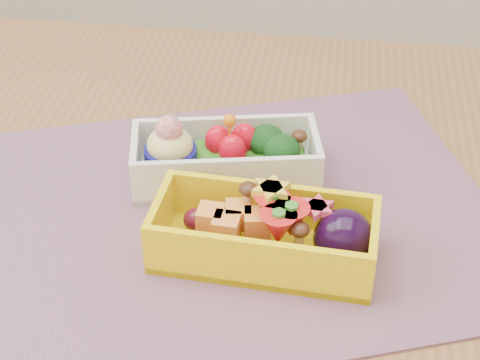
# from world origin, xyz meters

# --- Properties ---
(table) EXTENTS (1.20, 0.80, 0.75)m
(table) POSITION_xyz_m (0.00, 0.00, 0.65)
(table) COLOR brown
(table) RESTS_ON ground
(placemat) EXTENTS (0.60, 0.53, 0.00)m
(placemat) POSITION_xyz_m (-0.04, 0.01, 0.75)
(placemat) COLOR gray
(placemat) RESTS_ON table
(bento_white) EXTENTS (0.20, 0.12, 0.08)m
(bento_white) POSITION_xyz_m (-0.05, 0.06, 0.78)
(bento_white) COLOR white
(bento_white) RESTS_ON placemat
(bento_yellow) EXTENTS (0.20, 0.10, 0.06)m
(bento_yellow) POSITION_xyz_m (0.01, -0.05, 0.78)
(bento_yellow) COLOR yellow
(bento_yellow) RESTS_ON placemat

